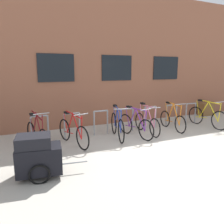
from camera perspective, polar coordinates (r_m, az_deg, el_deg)
ground_plane at (r=6.72m, az=13.12°, el=-8.66°), size 42.00×42.00×0.00m
storefront_building at (r=11.61m, az=-4.75°, el=12.87°), size 28.00×5.51×5.23m
bike_rack at (r=8.01m, az=3.81°, el=-1.43°), size 6.54×0.05×0.85m
bicycle_orange at (r=8.56m, az=15.19°, el=-1.94°), size 0.44×1.61×1.05m
bicycle_red at (r=6.74m, az=-9.98°, el=-5.05°), size 0.57×1.75×1.03m
bicycle_blue at (r=7.29m, az=1.35°, el=-3.47°), size 0.54×1.78×1.07m
bicycle_yellow at (r=9.45m, az=23.16°, el=-1.08°), size 0.44×1.82×1.06m
bicycle_maroon at (r=6.72m, az=-18.66°, el=-5.56°), size 0.54×1.64×1.10m
bicycle_pink at (r=7.90m, az=8.91°, el=-2.72°), size 0.44×1.67×1.06m
bicycle_purple at (r=7.44m, az=5.97°, el=-3.42°), size 0.51×1.68×1.02m
bike_trailer at (r=4.93m, az=-18.38°, el=-10.50°), size 1.48×0.75×0.92m
planter_box at (r=11.77m, az=22.89°, el=0.70°), size 0.70×0.44×0.60m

